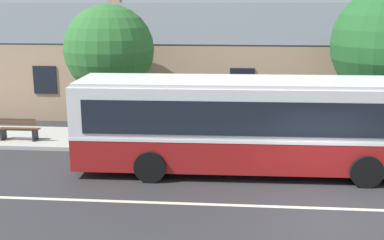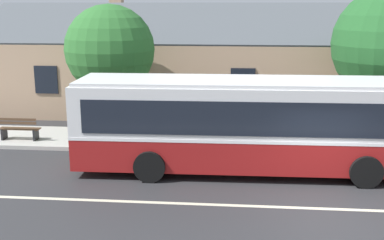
{
  "view_description": "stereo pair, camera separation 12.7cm",
  "coord_description": "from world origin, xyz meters",
  "views": [
    {
      "loc": [
        -2.74,
        -12.41,
        5.43
      ],
      "look_at": [
        -4.14,
        4.31,
        1.36
      ],
      "focal_mm": 45.0,
      "sensor_mm": 36.0,
      "label": 1
    },
    {
      "loc": [
        -2.61,
        -12.4,
        5.43
      ],
      "look_at": [
        -4.14,
        4.31,
        1.36
      ],
      "focal_mm": 45.0,
      "sensor_mm": 36.0,
      "label": 2
    }
  ],
  "objects": [
    {
      "name": "ground_plane",
      "position": [
        0.0,
        0.0,
        0.0
      ],
      "size": [
        300.0,
        300.0,
        0.0
      ],
      "primitive_type": "plane",
      "color": "#2D2D30"
    },
    {
      "name": "sidewalk_far",
      "position": [
        0.0,
        6.0,
        0.07
      ],
      "size": [
        60.0,
        3.0,
        0.15
      ],
      "primitive_type": "cube",
      "color": "#ADAAA3",
      "rests_on": "ground"
    },
    {
      "name": "lane_divider_stripe",
      "position": [
        0.0,
        0.0,
        0.0
      ],
      "size": [
        60.0,
        0.16,
        0.01
      ],
      "primitive_type": "cube",
      "color": "beige",
      "rests_on": "ground"
    },
    {
      "name": "community_building",
      "position": [
        -2.28,
        14.24,
        1.92
      ],
      "size": [
        26.72,
        10.24,
        6.5
      ],
      "color": "tan",
      "rests_on": "ground"
    },
    {
      "name": "transit_bus",
      "position": [
        -2.13,
        2.9,
        1.65
      ],
      "size": [
        11.39,
        2.93,
        3.07
      ],
      "color": "maroon",
      "rests_on": "ground"
    },
    {
      "name": "bench_by_building",
      "position": [
        -11.11,
        5.3,
        0.57
      ],
      "size": [
        1.64,
        0.51,
        0.94
      ],
      "color": "brown",
      "rests_on": "sidewalk_far"
    },
    {
      "name": "street_tree_secondary",
      "position": [
        -7.66,
        6.92,
        3.43
      ],
      "size": [
        3.68,
        3.68,
        5.43
      ],
      "color": "#4C3828",
      "rests_on": "ground"
    }
  ]
}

